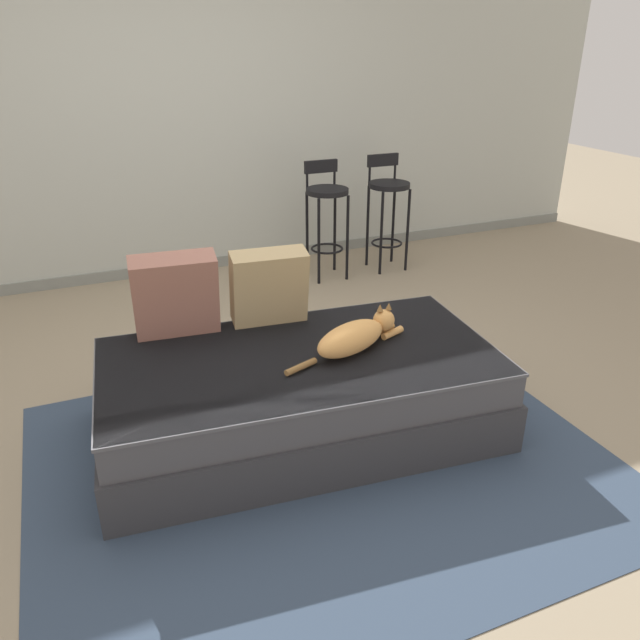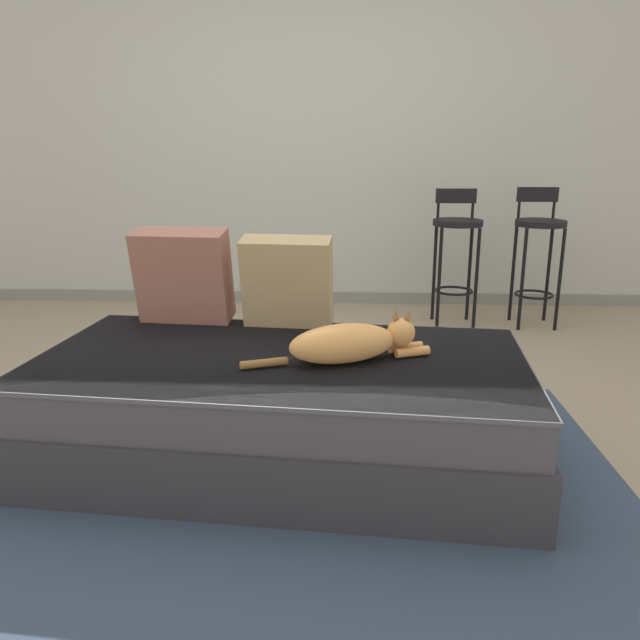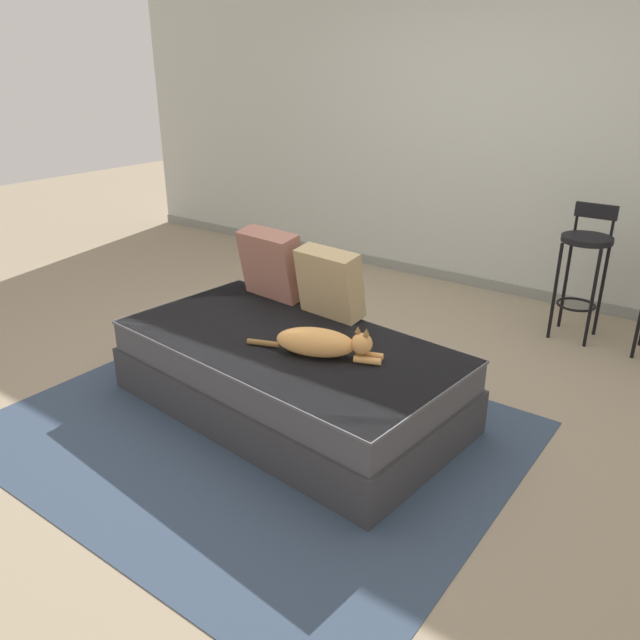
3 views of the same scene
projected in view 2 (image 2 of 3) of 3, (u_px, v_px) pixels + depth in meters
The scene contains 10 objects.
ground_plane at pixel (291, 415), 2.96m from camera, with size 16.00×16.00×0.00m, color gray.
wall_back_panel at pixel (314, 136), 4.77m from camera, with size 8.00×0.10×2.60m, color #B7BCB2.
wall_baseboard_trim at pixel (314, 297), 5.06m from camera, with size 8.00×0.02×0.09m, color gray.
area_rug at pixel (275, 493), 2.28m from camera, with size 2.64×2.12×0.01m, color #334256.
couch at pixel (282, 406), 2.51m from camera, with size 2.03×1.20×0.43m.
throw_pillow_corner at pixel (183, 276), 2.86m from camera, with size 0.44×0.26×0.44m.
throw_pillow_middle at pixel (287, 282), 2.80m from camera, with size 0.41×0.24×0.42m.
cat at pixel (350, 342), 2.37m from camera, with size 0.73×0.32×0.19m.
bar_stool_near_window at pixel (456, 241), 4.31m from camera, with size 0.34×0.34×0.94m.
bar_stool_by_doorway at pixel (538, 241), 4.29m from camera, with size 0.34×0.34×0.95m.
Camera 2 is at (0.25, -2.72, 1.23)m, focal length 35.00 mm.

